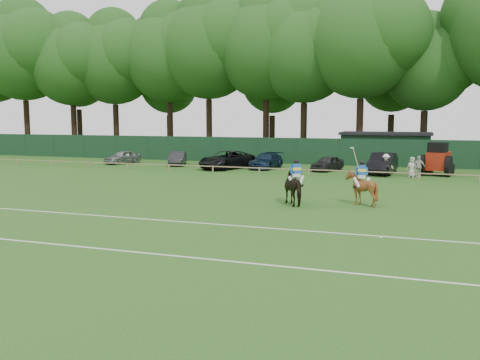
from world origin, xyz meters
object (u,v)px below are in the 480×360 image
at_px(utility_shed, 385,148).
at_px(tractor, 438,160).
at_px(sedan_silver, 123,157).
at_px(spectator_mid, 418,167).
at_px(horse_dark, 296,187).
at_px(spectator_right, 412,167).
at_px(horse_chestnut, 361,188).
at_px(sedan_grey, 178,158).
at_px(hatch_grey, 327,163).
at_px(sedan_navy, 266,161).
at_px(estate_black, 383,163).
at_px(spectator_left, 386,165).
at_px(suv_black, 227,160).
at_px(polo_ball, 381,237).

xyz_separation_m(utility_shed, tractor, (4.38, -8.66, -0.33)).
bearing_deg(sedan_silver, spectator_mid, 12.06).
bearing_deg(horse_dark, spectator_right, -146.67).
height_order(horse_chestnut, tractor, tractor).
relative_size(sedan_grey, hatch_grey, 1.06).
relative_size(sedan_silver, hatch_grey, 1.04).
relative_size(sedan_grey, utility_shed, 0.47).
bearing_deg(spectator_right, tractor, 65.81).
xyz_separation_m(sedan_navy, spectator_mid, (12.55, -2.82, 0.14)).
height_order(sedan_grey, sedan_navy, sedan_navy).
bearing_deg(sedan_silver, tractor, 16.61).
distance_m(hatch_grey, spectator_mid, 7.62).
distance_m(estate_black, utility_shed, 8.94).
distance_m(horse_dark, spectator_left, 15.50).
bearing_deg(spectator_right, sedan_grey, -168.87).
height_order(horse_dark, sedan_silver, horse_dark).
bearing_deg(utility_shed, horse_chestnut, -89.75).
relative_size(horse_dark, horse_chestnut, 1.24).
bearing_deg(sedan_grey, horse_dark, -69.15).
relative_size(sedan_silver, utility_shed, 0.46).
bearing_deg(spectator_mid, suv_black, 176.68).
bearing_deg(horse_chestnut, horse_dark, 1.57).
relative_size(spectator_right, utility_shed, 0.18).
xyz_separation_m(sedan_silver, utility_shed, (23.99, 8.03, 0.88)).
distance_m(sedan_silver, spectator_left, 24.68).
bearing_deg(sedan_silver, horse_dark, -21.52).
height_order(sedan_navy, utility_shed, utility_shed).
xyz_separation_m(horse_dark, tractor, (7.46, 16.54, 0.29)).
distance_m(sedan_navy, spectator_right, 12.39).
bearing_deg(tractor, utility_shed, 131.04).
distance_m(sedan_silver, hatch_grey, 19.77).
bearing_deg(sedan_silver, horse_chestnut, -15.97).
xyz_separation_m(hatch_grey, spectator_right, (6.71, -2.47, 0.13)).
xyz_separation_m(horse_dark, utility_shed, (3.08, 25.20, 0.62)).
bearing_deg(horse_chestnut, sedan_silver, -49.90).
bearing_deg(utility_shed, spectator_mid, -74.69).
distance_m(horse_dark, suv_black, 18.72).
xyz_separation_m(horse_chestnut, sedan_navy, (-9.71, 16.23, -0.20)).
bearing_deg(polo_ball, sedan_silver, 137.58).
relative_size(sedan_navy, utility_shed, 0.55).
bearing_deg(suv_black, polo_ball, -36.63).
bearing_deg(sedan_grey, tractor, -22.52).
relative_size(estate_black, spectator_left, 2.99).
bearing_deg(estate_black, horse_dark, -95.92).
distance_m(sedan_grey, spectator_right, 20.97).
relative_size(estate_black, spectator_mid, 3.06).
relative_size(horse_dark, sedan_grey, 0.55).
height_order(estate_black, spectator_right, estate_black).
xyz_separation_m(sedan_navy, tractor, (13.98, -0.70, 0.53)).
distance_m(spectator_mid, polo_ball, 20.64).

